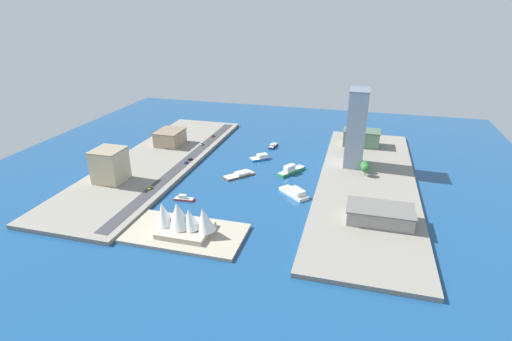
{
  "coord_description": "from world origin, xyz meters",
  "views": [
    {
      "loc": [
        -76.38,
        277.13,
        125.26
      ],
      "look_at": [
        -1.03,
        -0.04,
        2.42
      ],
      "focal_mm": 27.68,
      "sensor_mm": 36.0,
      "label": 1
    }
  ],
  "objects_px": {
    "office_block_beige": "(110,165)",
    "opera_landmark": "(184,220)",
    "carpark_squat_concrete": "(380,214)",
    "traffic_light_waterfront": "(208,143)",
    "ferry_green_doubledeck": "(291,170)",
    "barge_flat_brown": "(240,175)",
    "pickup_red": "(213,136)",
    "apartment_midrise_tan": "(170,137)",
    "taxi_yellow_cab": "(150,188)",
    "catamaran_blue": "(261,157)",
    "tower_tall_glass": "(356,128)",
    "tugboat_red": "(184,198)",
    "sedan_silver": "(202,144)",
    "patrol_launch_navy": "(273,146)",
    "terminal_long_green": "(361,138)",
    "suv_black": "(190,159)",
    "hatchback_blue": "(186,162)",
    "ferry_white_commuter": "(295,192)"
  },
  "relations": [
    {
      "from": "office_block_beige",
      "to": "taxi_yellow_cab",
      "type": "xyz_separation_m",
      "value": [
        -34.71,
        5.82,
        -11.36
      ]
    },
    {
      "from": "office_block_beige",
      "to": "traffic_light_waterfront",
      "type": "relative_size",
      "value": 3.78
    },
    {
      "from": "patrol_launch_navy",
      "to": "pickup_red",
      "type": "bearing_deg",
      "value": -5.75
    },
    {
      "from": "catamaran_blue",
      "to": "tower_tall_glass",
      "type": "xyz_separation_m",
      "value": [
        -77.44,
        -2.17,
        31.93
      ]
    },
    {
      "from": "apartment_midrise_tan",
      "to": "taxi_yellow_cab",
      "type": "height_order",
      "value": "apartment_midrise_tan"
    },
    {
      "from": "catamaran_blue",
      "to": "hatchback_blue",
      "type": "height_order",
      "value": "hatchback_blue"
    },
    {
      "from": "ferry_white_commuter",
      "to": "tugboat_red",
      "type": "xyz_separation_m",
      "value": [
        72.0,
        27.29,
        -0.86
      ]
    },
    {
      "from": "tower_tall_glass",
      "to": "carpark_squat_concrete",
      "type": "height_order",
      "value": "tower_tall_glass"
    },
    {
      "from": "terminal_long_green",
      "to": "suv_black",
      "type": "height_order",
      "value": "terminal_long_green"
    },
    {
      "from": "barge_flat_brown",
      "to": "ferry_green_doubledeck",
      "type": "height_order",
      "value": "ferry_green_doubledeck"
    },
    {
      "from": "catamaran_blue",
      "to": "sedan_silver",
      "type": "xyz_separation_m",
      "value": [
        60.12,
        -13.62,
        2.03
      ]
    },
    {
      "from": "taxi_yellow_cab",
      "to": "catamaran_blue",
      "type": "bearing_deg",
      "value": -125.66
    },
    {
      "from": "ferry_green_doubledeck",
      "to": "office_block_beige",
      "type": "height_order",
      "value": "office_block_beige"
    },
    {
      "from": "barge_flat_brown",
      "to": "opera_landmark",
      "type": "distance_m",
      "value": 90.19
    },
    {
      "from": "traffic_light_waterfront",
      "to": "sedan_silver",
      "type": "bearing_deg",
      "value": -27.04
    },
    {
      "from": "traffic_light_waterfront",
      "to": "opera_landmark",
      "type": "distance_m",
      "value": 143.49
    },
    {
      "from": "tugboat_red",
      "to": "terminal_long_green",
      "type": "height_order",
      "value": "terminal_long_green"
    },
    {
      "from": "terminal_long_green",
      "to": "taxi_yellow_cab",
      "type": "relative_size",
      "value": 7.35
    },
    {
      "from": "patrol_launch_navy",
      "to": "tugboat_red",
      "type": "distance_m",
      "value": 126.14
    },
    {
      "from": "ferry_green_doubledeck",
      "to": "catamaran_blue",
      "type": "height_order",
      "value": "ferry_green_doubledeck"
    },
    {
      "from": "traffic_light_waterfront",
      "to": "ferry_green_doubledeck",
      "type": "bearing_deg",
      "value": 158.88
    },
    {
      "from": "tugboat_red",
      "to": "hatchback_blue",
      "type": "height_order",
      "value": "hatchback_blue"
    },
    {
      "from": "barge_flat_brown",
      "to": "patrol_launch_navy",
      "type": "relative_size",
      "value": 1.48
    },
    {
      "from": "carpark_squat_concrete",
      "to": "traffic_light_waterfront",
      "type": "xyz_separation_m",
      "value": [
        149.01,
        -96.81,
        -0.43
      ]
    },
    {
      "from": "barge_flat_brown",
      "to": "tower_tall_glass",
      "type": "bearing_deg",
      "value": -153.97
    },
    {
      "from": "ferry_green_doubledeck",
      "to": "carpark_squat_concrete",
      "type": "height_order",
      "value": "carpark_squat_concrete"
    },
    {
      "from": "patrol_launch_navy",
      "to": "carpark_squat_concrete",
      "type": "bearing_deg",
      "value": 127.89
    },
    {
      "from": "office_block_beige",
      "to": "opera_landmark",
      "type": "relative_size",
      "value": 0.65
    },
    {
      "from": "opera_landmark",
      "to": "sedan_silver",
      "type": "bearing_deg",
      "value": -71.41
    },
    {
      "from": "ferry_green_doubledeck",
      "to": "tower_tall_glass",
      "type": "xyz_separation_m",
      "value": [
        -46.61,
        -24.71,
        31.16
      ]
    },
    {
      "from": "apartment_midrise_tan",
      "to": "hatchback_blue",
      "type": "bearing_deg",
      "value": 129.96
    },
    {
      "from": "pickup_red",
      "to": "opera_landmark",
      "type": "relative_size",
      "value": 0.14
    },
    {
      "from": "apartment_midrise_tan",
      "to": "opera_landmark",
      "type": "relative_size",
      "value": 0.73
    },
    {
      "from": "apartment_midrise_tan",
      "to": "tower_tall_glass",
      "type": "distance_m",
      "value": 168.8
    },
    {
      "from": "barge_flat_brown",
      "to": "traffic_light_waterfront",
      "type": "xyz_separation_m",
      "value": [
        45.31,
        -48.34,
        5.92
      ]
    },
    {
      "from": "taxi_yellow_cab",
      "to": "pickup_red",
      "type": "bearing_deg",
      "value": -90.35
    },
    {
      "from": "barge_flat_brown",
      "to": "catamaran_blue",
      "type": "xyz_separation_m",
      "value": [
        -6.64,
        -38.9,
        0.47
      ]
    },
    {
      "from": "pickup_red",
      "to": "suv_black",
      "type": "height_order",
      "value": "pickup_red"
    },
    {
      "from": "barge_flat_brown",
      "to": "ferry_green_doubledeck",
      "type": "relative_size",
      "value": 0.9
    },
    {
      "from": "apartment_midrise_tan",
      "to": "traffic_light_waterfront",
      "type": "relative_size",
      "value": 4.27
    },
    {
      "from": "patrol_launch_navy",
      "to": "ferry_white_commuter",
      "type": "xyz_separation_m",
      "value": [
        -37.07,
        93.91,
        0.78
      ]
    },
    {
      "from": "patrol_launch_navy",
      "to": "opera_landmark",
      "type": "xyz_separation_m",
      "value": [
        15.79,
        161.4,
        8.85
      ]
    },
    {
      "from": "patrol_launch_navy",
      "to": "ferry_white_commuter",
      "type": "relative_size",
      "value": 0.69
    },
    {
      "from": "tugboat_red",
      "to": "sedan_silver",
      "type": "height_order",
      "value": "sedan_silver"
    },
    {
      "from": "office_block_beige",
      "to": "tower_tall_glass",
      "type": "bearing_deg",
      "value": -155.12
    },
    {
      "from": "terminal_long_green",
      "to": "suv_black",
      "type": "relative_size",
      "value": 6.71
    },
    {
      "from": "carpark_squat_concrete",
      "to": "opera_landmark",
      "type": "bearing_deg",
      "value": 20.58
    },
    {
      "from": "ferry_green_doubledeck",
      "to": "terminal_long_green",
      "type": "height_order",
      "value": "terminal_long_green"
    },
    {
      "from": "patrol_launch_navy",
      "to": "suv_black",
      "type": "distance_m",
      "value": 81.91
    },
    {
      "from": "tugboat_red",
      "to": "office_block_beige",
      "type": "bearing_deg",
      "value": -9.6
    }
  ]
}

